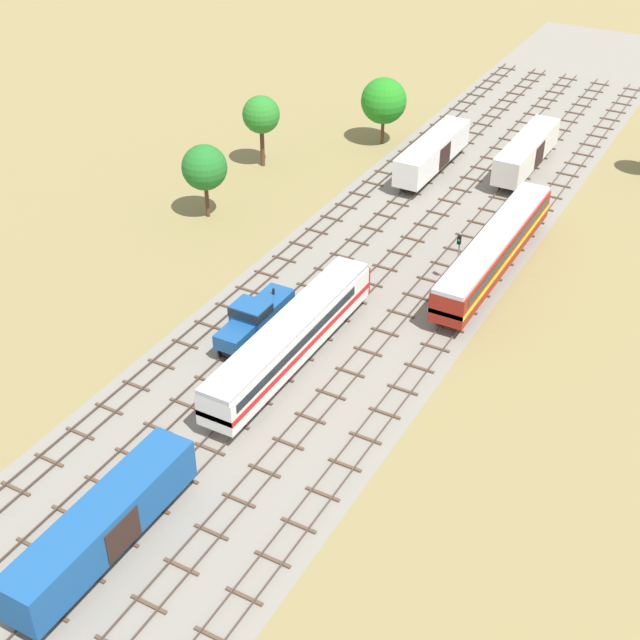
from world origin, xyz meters
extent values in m
plane|color=olive|center=(0.00, 56.00, 0.00)|extent=(480.00, 480.00, 0.00)
cube|color=gray|center=(0.00, 56.00, 0.00)|extent=(21.19, 176.00, 0.01)
cube|color=#47382D|center=(-9.31, 57.00, 0.22)|extent=(0.07, 126.00, 0.15)
cube|color=#47382D|center=(-7.88, 57.00, 0.22)|extent=(0.07, 126.00, 0.15)
cube|color=brown|center=(-8.60, 25.50, 0.07)|extent=(2.40, 0.22, 0.14)
cube|color=brown|center=(-8.60, 28.50, 0.07)|extent=(2.40, 0.22, 0.14)
cube|color=brown|center=(-8.60, 31.50, 0.07)|extent=(2.40, 0.22, 0.14)
cube|color=brown|center=(-8.60, 34.50, 0.07)|extent=(2.40, 0.22, 0.14)
cube|color=brown|center=(-8.60, 37.50, 0.07)|extent=(2.40, 0.22, 0.14)
cube|color=brown|center=(-8.60, 40.50, 0.07)|extent=(2.40, 0.22, 0.14)
cube|color=brown|center=(-8.60, 43.50, 0.07)|extent=(2.40, 0.22, 0.14)
cube|color=brown|center=(-8.60, 46.50, 0.07)|extent=(2.40, 0.22, 0.14)
cube|color=brown|center=(-8.60, 49.50, 0.07)|extent=(2.40, 0.22, 0.14)
cube|color=brown|center=(-8.60, 52.50, 0.07)|extent=(2.40, 0.22, 0.14)
cube|color=brown|center=(-8.60, 55.50, 0.07)|extent=(2.40, 0.22, 0.14)
cube|color=brown|center=(-8.60, 58.50, 0.07)|extent=(2.40, 0.22, 0.14)
cube|color=brown|center=(-8.60, 61.50, 0.07)|extent=(2.40, 0.22, 0.14)
cube|color=brown|center=(-8.60, 64.50, 0.07)|extent=(2.40, 0.22, 0.14)
cube|color=brown|center=(-8.60, 67.50, 0.07)|extent=(2.40, 0.22, 0.14)
cube|color=brown|center=(-8.60, 70.50, 0.07)|extent=(2.40, 0.22, 0.14)
cube|color=brown|center=(-8.60, 73.50, 0.07)|extent=(2.40, 0.22, 0.14)
cube|color=brown|center=(-8.60, 76.50, 0.07)|extent=(2.40, 0.22, 0.14)
cube|color=brown|center=(-8.60, 79.50, 0.07)|extent=(2.40, 0.22, 0.14)
cube|color=brown|center=(-8.60, 82.50, 0.07)|extent=(2.40, 0.22, 0.14)
cube|color=brown|center=(-8.60, 85.50, 0.07)|extent=(2.40, 0.22, 0.14)
cube|color=brown|center=(-8.60, 88.50, 0.07)|extent=(2.40, 0.22, 0.14)
cube|color=brown|center=(-8.60, 91.50, 0.07)|extent=(2.40, 0.22, 0.14)
cube|color=brown|center=(-8.60, 94.50, 0.07)|extent=(2.40, 0.22, 0.14)
cube|color=brown|center=(-8.60, 97.50, 0.07)|extent=(2.40, 0.22, 0.14)
cube|color=brown|center=(-8.60, 100.50, 0.07)|extent=(2.40, 0.22, 0.14)
cube|color=brown|center=(-8.60, 103.50, 0.07)|extent=(2.40, 0.22, 0.14)
cube|color=brown|center=(-8.60, 106.50, 0.07)|extent=(2.40, 0.22, 0.14)
cube|color=brown|center=(-8.60, 109.50, 0.07)|extent=(2.40, 0.22, 0.14)
cube|color=brown|center=(-8.60, 112.50, 0.07)|extent=(2.40, 0.22, 0.14)
cube|color=brown|center=(-8.60, 115.50, 0.07)|extent=(2.40, 0.22, 0.14)
cube|color=brown|center=(-8.60, 118.50, 0.07)|extent=(2.40, 0.22, 0.14)
cube|color=#47382D|center=(-5.02, 57.00, 0.22)|extent=(0.07, 126.00, 0.15)
cube|color=#47382D|center=(-3.58, 57.00, 0.22)|extent=(0.07, 126.00, 0.15)
cube|color=brown|center=(-4.30, 22.50, 0.07)|extent=(2.40, 0.22, 0.14)
cube|color=brown|center=(-4.30, 25.50, 0.07)|extent=(2.40, 0.22, 0.14)
cube|color=brown|center=(-4.30, 28.50, 0.07)|extent=(2.40, 0.22, 0.14)
cube|color=brown|center=(-4.30, 31.50, 0.07)|extent=(2.40, 0.22, 0.14)
cube|color=brown|center=(-4.30, 34.50, 0.07)|extent=(2.40, 0.22, 0.14)
cube|color=brown|center=(-4.30, 37.50, 0.07)|extent=(2.40, 0.22, 0.14)
cube|color=brown|center=(-4.30, 40.50, 0.07)|extent=(2.40, 0.22, 0.14)
cube|color=brown|center=(-4.30, 43.50, 0.07)|extent=(2.40, 0.22, 0.14)
cube|color=brown|center=(-4.30, 46.50, 0.07)|extent=(2.40, 0.22, 0.14)
cube|color=brown|center=(-4.30, 49.50, 0.07)|extent=(2.40, 0.22, 0.14)
cube|color=brown|center=(-4.30, 52.50, 0.07)|extent=(2.40, 0.22, 0.14)
cube|color=brown|center=(-4.30, 55.50, 0.07)|extent=(2.40, 0.22, 0.14)
cube|color=brown|center=(-4.30, 58.50, 0.07)|extent=(2.40, 0.22, 0.14)
cube|color=brown|center=(-4.30, 61.50, 0.07)|extent=(2.40, 0.22, 0.14)
cube|color=brown|center=(-4.30, 64.50, 0.07)|extent=(2.40, 0.22, 0.14)
cube|color=brown|center=(-4.30, 67.50, 0.07)|extent=(2.40, 0.22, 0.14)
cube|color=brown|center=(-4.30, 70.50, 0.07)|extent=(2.40, 0.22, 0.14)
cube|color=brown|center=(-4.30, 73.50, 0.07)|extent=(2.40, 0.22, 0.14)
cube|color=brown|center=(-4.30, 76.50, 0.07)|extent=(2.40, 0.22, 0.14)
cube|color=brown|center=(-4.30, 79.50, 0.07)|extent=(2.40, 0.22, 0.14)
cube|color=brown|center=(-4.30, 82.50, 0.07)|extent=(2.40, 0.22, 0.14)
cube|color=brown|center=(-4.30, 85.50, 0.07)|extent=(2.40, 0.22, 0.14)
cube|color=brown|center=(-4.30, 88.50, 0.07)|extent=(2.40, 0.22, 0.14)
cube|color=brown|center=(-4.30, 91.50, 0.07)|extent=(2.40, 0.22, 0.14)
cube|color=brown|center=(-4.30, 94.50, 0.07)|extent=(2.40, 0.22, 0.14)
cube|color=brown|center=(-4.30, 97.50, 0.07)|extent=(2.40, 0.22, 0.14)
cube|color=brown|center=(-4.30, 100.50, 0.07)|extent=(2.40, 0.22, 0.14)
cube|color=brown|center=(-4.30, 103.50, 0.07)|extent=(2.40, 0.22, 0.14)
cube|color=brown|center=(-4.30, 106.50, 0.07)|extent=(2.40, 0.22, 0.14)
cube|color=brown|center=(-4.30, 109.50, 0.07)|extent=(2.40, 0.22, 0.14)
cube|color=brown|center=(-4.30, 112.50, 0.07)|extent=(2.40, 0.22, 0.14)
cube|color=brown|center=(-4.30, 115.50, 0.07)|extent=(2.40, 0.22, 0.14)
cube|color=brown|center=(-4.30, 118.50, 0.07)|extent=(2.40, 0.22, 0.14)
cube|color=#47382D|center=(-0.72, 57.00, 0.22)|extent=(0.07, 126.00, 0.15)
cube|color=#47382D|center=(0.72, 57.00, 0.22)|extent=(0.07, 126.00, 0.15)
cube|color=brown|center=(0.00, 19.50, 0.07)|extent=(2.40, 0.22, 0.14)
cube|color=brown|center=(0.00, 22.50, 0.07)|extent=(2.40, 0.22, 0.14)
cube|color=brown|center=(0.00, 25.50, 0.07)|extent=(2.40, 0.22, 0.14)
cube|color=brown|center=(0.00, 28.50, 0.07)|extent=(2.40, 0.22, 0.14)
cube|color=brown|center=(0.00, 31.50, 0.07)|extent=(2.40, 0.22, 0.14)
cube|color=brown|center=(0.00, 34.50, 0.07)|extent=(2.40, 0.22, 0.14)
cube|color=brown|center=(0.00, 37.50, 0.07)|extent=(2.40, 0.22, 0.14)
cube|color=brown|center=(0.00, 40.50, 0.07)|extent=(2.40, 0.22, 0.14)
cube|color=brown|center=(0.00, 43.50, 0.07)|extent=(2.40, 0.22, 0.14)
cube|color=brown|center=(0.00, 46.50, 0.07)|extent=(2.40, 0.22, 0.14)
cube|color=brown|center=(0.00, 49.50, 0.07)|extent=(2.40, 0.22, 0.14)
cube|color=brown|center=(0.00, 52.50, 0.07)|extent=(2.40, 0.22, 0.14)
cube|color=brown|center=(0.00, 55.50, 0.07)|extent=(2.40, 0.22, 0.14)
cube|color=brown|center=(0.00, 58.50, 0.07)|extent=(2.40, 0.22, 0.14)
cube|color=brown|center=(0.00, 61.50, 0.07)|extent=(2.40, 0.22, 0.14)
cube|color=brown|center=(0.00, 64.50, 0.07)|extent=(2.40, 0.22, 0.14)
cube|color=brown|center=(0.00, 67.50, 0.07)|extent=(2.40, 0.22, 0.14)
cube|color=brown|center=(0.00, 70.50, 0.07)|extent=(2.40, 0.22, 0.14)
cube|color=brown|center=(0.00, 73.50, 0.07)|extent=(2.40, 0.22, 0.14)
cube|color=brown|center=(0.00, 76.50, 0.07)|extent=(2.40, 0.22, 0.14)
cube|color=brown|center=(0.00, 79.50, 0.07)|extent=(2.40, 0.22, 0.14)
cube|color=brown|center=(0.00, 82.50, 0.07)|extent=(2.40, 0.22, 0.14)
cube|color=brown|center=(0.00, 85.50, 0.07)|extent=(2.40, 0.22, 0.14)
cube|color=brown|center=(0.00, 88.50, 0.07)|extent=(2.40, 0.22, 0.14)
cube|color=brown|center=(0.00, 91.50, 0.07)|extent=(2.40, 0.22, 0.14)
cube|color=brown|center=(0.00, 94.50, 0.07)|extent=(2.40, 0.22, 0.14)
cube|color=brown|center=(0.00, 97.50, 0.07)|extent=(2.40, 0.22, 0.14)
cube|color=brown|center=(0.00, 100.50, 0.07)|extent=(2.40, 0.22, 0.14)
cube|color=brown|center=(0.00, 103.50, 0.07)|extent=(2.40, 0.22, 0.14)
cube|color=brown|center=(0.00, 106.50, 0.07)|extent=(2.40, 0.22, 0.14)
cube|color=brown|center=(0.00, 109.50, 0.07)|extent=(2.40, 0.22, 0.14)
cube|color=brown|center=(0.00, 112.50, 0.07)|extent=(2.40, 0.22, 0.14)
cube|color=brown|center=(0.00, 115.50, 0.07)|extent=(2.40, 0.22, 0.14)
cube|color=brown|center=(0.00, 118.50, 0.07)|extent=(2.40, 0.22, 0.14)
cube|color=#47382D|center=(3.58, 57.00, 0.22)|extent=(0.07, 126.00, 0.15)
cube|color=#47382D|center=(5.02, 57.00, 0.22)|extent=(0.07, 126.00, 0.15)
cube|color=brown|center=(4.30, 22.50, 0.07)|extent=(2.40, 0.22, 0.14)
cube|color=brown|center=(4.30, 25.50, 0.07)|extent=(2.40, 0.22, 0.14)
cube|color=brown|center=(4.30, 28.50, 0.07)|extent=(2.40, 0.22, 0.14)
cube|color=brown|center=(4.30, 31.50, 0.07)|extent=(2.40, 0.22, 0.14)
cube|color=brown|center=(4.30, 34.50, 0.07)|extent=(2.40, 0.22, 0.14)
cube|color=brown|center=(4.30, 37.50, 0.07)|extent=(2.40, 0.22, 0.14)
cube|color=brown|center=(4.30, 40.50, 0.07)|extent=(2.40, 0.22, 0.14)
cube|color=brown|center=(4.30, 43.50, 0.07)|extent=(2.40, 0.22, 0.14)
cube|color=brown|center=(4.30, 46.50, 0.07)|extent=(2.40, 0.22, 0.14)
cube|color=brown|center=(4.30, 49.50, 0.07)|extent=(2.40, 0.22, 0.14)
cube|color=brown|center=(4.30, 52.50, 0.07)|extent=(2.40, 0.22, 0.14)
cube|color=brown|center=(4.30, 55.50, 0.07)|extent=(2.40, 0.22, 0.14)
cube|color=brown|center=(4.30, 58.50, 0.07)|extent=(2.40, 0.22, 0.14)
cube|color=brown|center=(4.30, 61.50, 0.07)|extent=(2.40, 0.22, 0.14)
cube|color=brown|center=(4.30, 64.50, 0.07)|extent=(2.40, 0.22, 0.14)
cube|color=brown|center=(4.30, 67.50, 0.07)|extent=(2.40, 0.22, 0.14)
cube|color=brown|center=(4.30, 70.50, 0.07)|extent=(2.40, 0.22, 0.14)
cube|color=brown|center=(4.30, 73.50, 0.07)|extent=(2.40, 0.22, 0.14)
cube|color=brown|center=(4.30, 76.50, 0.07)|extent=(2.40, 0.22, 0.14)
cube|color=brown|center=(4.30, 79.50, 0.07)|extent=(2.40, 0.22, 0.14)
cube|color=brown|center=(4.30, 82.50, 0.07)|extent=(2.40, 0.22, 0.14)
cube|color=brown|center=(4.30, 85.50, 0.07)|extent=(2.40, 0.22, 0.14)
cube|color=brown|center=(4.30, 88.50, 0.07)|extent=(2.40, 0.22, 0.14)
cube|color=brown|center=(4.30, 91.50, 0.07)|extent=(2.40, 0.22, 0.14)
cube|color=brown|center=(4.30, 94.50, 0.07)|extent=(2.40, 0.22, 0.14)
cube|color=brown|center=(4.30, 97.50, 0.07)|extent=(2.40, 0.22, 0.14)
cube|color=brown|center=(4.30, 100.50, 0.07)|extent=(2.40, 0.22, 0.14)
cube|color=brown|center=(4.30, 103.50, 0.07)|extent=(2.40, 0.22, 0.14)
cube|color=brown|center=(4.30, 106.50, 0.07)|extent=(2.40, 0.22, 0.14)
cube|color=brown|center=(4.30, 109.50, 0.07)|extent=(2.40, 0.22, 0.14)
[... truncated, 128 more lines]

